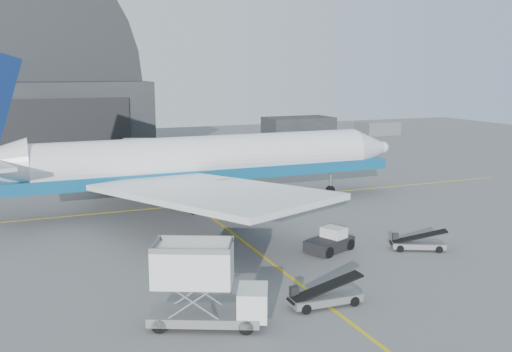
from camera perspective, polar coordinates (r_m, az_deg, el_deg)
name	(u,v)px	position (r m, az deg, el deg)	size (l,w,h in m)	color
ground	(274,264)	(41.40, 1.78, -8.83)	(200.00, 200.00, 0.00)	#565659
taxi_lines	(217,222)	(52.70, -3.88, -4.57)	(80.00, 42.12, 0.02)	gold
distant_bldg_a	(298,136)	(121.20, 4.26, 4.01)	(14.00, 8.00, 4.00)	black
distant_bldg_b	(377,135)	(126.38, 12.01, 4.07)	(8.00, 6.00, 2.80)	slate
airliner	(191,162)	(57.71, -6.55, 1.43)	(47.49, 46.05, 16.67)	white
catering_truck	(204,286)	(31.49, -5.26, -10.91)	(6.82, 4.81, 4.41)	slate
pushback_tug	(330,242)	(44.63, 7.42, -6.56)	(4.39, 3.51, 1.78)	black
belt_loader_a	(324,297)	(34.65, 6.84, -11.90)	(4.65, 1.73, 1.77)	slate
belt_loader_b	(417,243)	(46.19, 15.83, -6.51)	(4.26, 3.00, 1.64)	slate
traffic_cone	(214,243)	(45.60, -4.26, -6.73)	(0.31, 0.31, 0.45)	#DD5407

